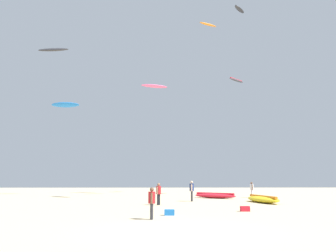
{
  "coord_description": "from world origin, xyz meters",
  "views": [
    {
      "loc": [
        -0.64,
        -13.86,
        2.05
      ],
      "look_at": [
        0.0,
        21.67,
        7.41
      ],
      "focal_mm": 36.82,
      "sensor_mm": 36.0,
      "label": 1
    }
  ],
  "objects_px": {
    "kite_aloft_2": "(154,86)",
    "person_foreground": "(152,201)",
    "gear_bag": "(245,209)",
    "kite_aloft_6": "(65,105)",
    "person_left": "(192,189)",
    "cooler_box": "(169,212)",
    "kite_grounded_mid": "(263,199)",
    "kite_aloft_0": "(236,80)",
    "person_midground": "(252,188)",
    "kite_grounded_near": "(215,196)",
    "kite_aloft_4": "(53,50)",
    "person_right": "(159,192)",
    "kite_aloft_5": "(239,9)",
    "kite_aloft_1": "(208,24)"
  },
  "relations": [
    {
      "from": "kite_aloft_2",
      "to": "person_foreground",
      "type": "bearing_deg",
      "value": -88.89
    },
    {
      "from": "gear_bag",
      "to": "kite_aloft_6",
      "type": "bearing_deg",
      "value": 128.79
    },
    {
      "from": "person_left",
      "to": "cooler_box",
      "type": "relative_size",
      "value": 3.19
    },
    {
      "from": "person_foreground",
      "to": "kite_grounded_mid",
      "type": "height_order",
      "value": "person_foreground"
    },
    {
      "from": "kite_aloft_2",
      "to": "kite_aloft_0",
      "type": "bearing_deg",
      "value": -18.46
    },
    {
      "from": "person_midground",
      "to": "kite_aloft_6",
      "type": "height_order",
      "value": "kite_aloft_6"
    },
    {
      "from": "person_left",
      "to": "gear_bag",
      "type": "distance_m",
      "value": 9.65
    },
    {
      "from": "kite_grounded_near",
      "to": "kite_aloft_4",
      "type": "bearing_deg",
      "value": -152.66
    },
    {
      "from": "kite_grounded_near",
      "to": "person_midground",
      "type": "bearing_deg",
      "value": 14.98
    },
    {
      "from": "person_right",
      "to": "kite_aloft_5",
      "type": "bearing_deg",
      "value": 86.8
    },
    {
      "from": "person_right",
      "to": "kite_aloft_4",
      "type": "bearing_deg",
      "value": -160.23
    },
    {
      "from": "person_left",
      "to": "person_right",
      "type": "xyz_separation_m",
      "value": [
        -2.91,
        -4.14,
        -0.08
      ]
    },
    {
      "from": "cooler_box",
      "to": "kite_aloft_5",
      "type": "height_order",
      "value": "kite_aloft_5"
    },
    {
      "from": "person_left",
      "to": "person_midground",
      "type": "bearing_deg",
      "value": 47.81
    },
    {
      "from": "kite_aloft_2",
      "to": "kite_aloft_6",
      "type": "bearing_deg",
      "value": -166.64
    },
    {
      "from": "kite_aloft_5",
      "to": "person_left",
      "type": "bearing_deg",
      "value": -118.63
    },
    {
      "from": "person_right",
      "to": "kite_aloft_1",
      "type": "bearing_deg",
      "value": 93.82
    },
    {
      "from": "person_left",
      "to": "person_right",
      "type": "distance_m",
      "value": 5.06
    },
    {
      "from": "person_right",
      "to": "kite_aloft_5",
      "type": "height_order",
      "value": "kite_aloft_5"
    },
    {
      "from": "person_left",
      "to": "kite_aloft_0",
      "type": "relative_size",
      "value": 0.71
    },
    {
      "from": "gear_bag",
      "to": "kite_aloft_6",
      "type": "relative_size",
      "value": 0.16
    },
    {
      "from": "person_right",
      "to": "gear_bag",
      "type": "height_order",
      "value": "person_right"
    },
    {
      "from": "person_midground",
      "to": "kite_aloft_6",
      "type": "distance_m",
      "value": 25.25
    },
    {
      "from": "person_foreground",
      "to": "kite_aloft_1",
      "type": "bearing_deg",
      "value": -102.92
    },
    {
      "from": "person_right",
      "to": "kite_aloft_1",
      "type": "relative_size",
      "value": 0.64
    },
    {
      "from": "cooler_box",
      "to": "gear_bag",
      "type": "distance_m",
      "value": 5.21
    },
    {
      "from": "kite_aloft_5",
      "to": "cooler_box",
      "type": "bearing_deg",
      "value": -111.69
    },
    {
      "from": "kite_aloft_2",
      "to": "cooler_box",
      "type": "bearing_deg",
      "value": -86.84
    },
    {
      "from": "kite_grounded_near",
      "to": "kite_aloft_1",
      "type": "bearing_deg",
      "value": 85.93
    },
    {
      "from": "person_foreground",
      "to": "cooler_box",
      "type": "relative_size",
      "value": 2.82
    },
    {
      "from": "person_midground",
      "to": "kite_aloft_0",
      "type": "relative_size",
      "value": 0.64
    },
    {
      "from": "cooler_box",
      "to": "kite_aloft_1",
      "type": "bearing_deg",
      "value": 75.98
    },
    {
      "from": "kite_aloft_2",
      "to": "kite_aloft_6",
      "type": "distance_m",
      "value": 12.15
    },
    {
      "from": "gear_bag",
      "to": "kite_aloft_6",
      "type": "distance_m",
      "value": 30.24
    },
    {
      "from": "person_right",
      "to": "kite_aloft_0",
      "type": "xyz_separation_m",
      "value": [
        9.8,
        15.91,
        13.53
      ]
    },
    {
      "from": "kite_aloft_5",
      "to": "kite_aloft_4",
      "type": "bearing_deg",
      "value": -137.54
    },
    {
      "from": "kite_aloft_1",
      "to": "kite_aloft_2",
      "type": "height_order",
      "value": "kite_aloft_1"
    },
    {
      "from": "person_left",
      "to": "kite_grounded_mid",
      "type": "distance_m",
      "value": 6.11
    },
    {
      "from": "cooler_box",
      "to": "kite_aloft_5",
      "type": "distance_m",
      "value": 39.16
    },
    {
      "from": "kite_aloft_1",
      "to": "person_foreground",
      "type": "bearing_deg",
      "value": -105.06
    },
    {
      "from": "kite_grounded_mid",
      "to": "kite_aloft_1",
      "type": "xyz_separation_m",
      "value": [
        -2.66,
        11.84,
        20.99
      ]
    },
    {
      "from": "person_right",
      "to": "kite_grounded_near",
      "type": "distance_m",
      "value": 10.37
    },
    {
      "from": "person_midground",
      "to": "person_right",
      "type": "distance_m",
      "value": 13.77
    },
    {
      "from": "kite_grounded_near",
      "to": "cooler_box",
      "type": "relative_size",
      "value": 8.0
    },
    {
      "from": "gear_bag",
      "to": "kite_aloft_6",
      "type": "xyz_separation_m",
      "value": [
        -17.59,
        21.89,
        11.2
      ]
    },
    {
      "from": "kite_aloft_0",
      "to": "person_foreground",
      "type": "bearing_deg",
      "value": -111.83
    },
    {
      "from": "gear_bag",
      "to": "kite_grounded_mid",
      "type": "bearing_deg",
      "value": 66.22
    },
    {
      "from": "kite_grounded_near",
      "to": "kite_aloft_6",
      "type": "xyz_separation_m",
      "value": [
        -17.85,
        8.08,
        11.09
      ]
    },
    {
      "from": "kite_aloft_5",
      "to": "person_right",
      "type": "bearing_deg",
      "value": -120.06
    },
    {
      "from": "cooler_box",
      "to": "kite_aloft_5",
      "type": "relative_size",
      "value": 0.21
    }
  ]
}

